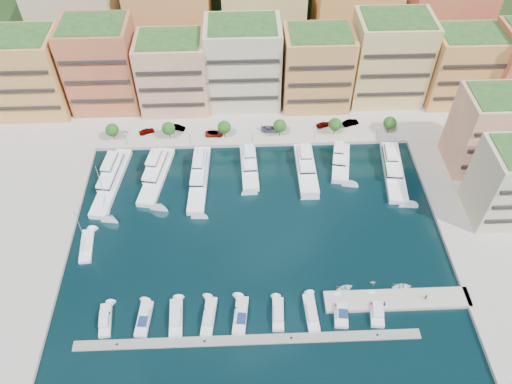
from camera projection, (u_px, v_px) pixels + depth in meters
ground at (257, 227)px, 123.95m from camera, size 400.00×400.00×0.00m
north_quay at (249, 83)px, 166.27m from camera, size 220.00×64.00×2.00m
hillside at (246, 13)px, 199.03m from camera, size 240.00×40.00×58.00m
south_pontoon at (248, 340)px, 103.39m from camera, size 72.00×2.20×0.35m
finger_pier at (397, 301)px, 109.73m from camera, size 32.00×5.00×2.00m
apartment_0 at (26, 74)px, 146.59m from camera, size 22.00×16.50×24.80m
apartment_1 at (102, 65)px, 147.81m from camera, size 20.00×16.50×26.80m
apartment_2 at (173, 73)px, 148.47m from camera, size 20.00×15.50×22.80m
apartment_3 at (243, 64)px, 149.30m from camera, size 22.00×16.50×25.80m
apartment_4 at (317, 69)px, 149.25m from camera, size 20.00×15.50×23.80m
apartment_5 at (389, 59)px, 150.11m from camera, size 22.00×16.50×26.80m
apartment_6 at (461, 67)px, 150.79m from camera, size 20.00×15.50×22.80m
apartment_east_a at (490, 131)px, 130.26m from camera, size 18.00×14.50×22.80m
backblock_0 at (78, 24)px, 161.31m from camera, size 26.00×18.00×30.00m
backblock_1 at (171, 22)px, 162.11m from camera, size 26.00×18.00×30.00m
backblock_2 at (263, 20)px, 162.91m from camera, size 26.00×18.00×30.00m
backblock_3 at (354, 18)px, 163.71m from camera, size 26.00×18.00×30.00m
backblock_4 at (444, 17)px, 164.51m from camera, size 26.00×18.00×30.00m
tree_0 at (112, 130)px, 142.29m from camera, size 3.80×3.80×5.65m
tree_1 at (168, 129)px, 142.71m from camera, size 3.80×3.80×5.65m
tree_2 at (224, 127)px, 143.14m from camera, size 3.80×3.80×5.65m
tree_3 at (280, 126)px, 143.57m from camera, size 3.80×3.80×5.65m
tree_4 at (335, 124)px, 143.99m from camera, size 3.80×3.80×5.65m
tree_5 at (390, 123)px, 144.42m from camera, size 3.80×3.80×5.65m
lamppost_0 at (126, 137)px, 141.49m from camera, size 0.30×0.30×4.20m
lamppost_1 at (189, 136)px, 141.97m from camera, size 0.30×0.30×4.20m
lamppost_2 at (252, 134)px, 142.45m from camera, size 0.30×0.30×4.20m
lamppost_3 at (315, 133)px, 142.93m from camera, size 0.30×0.30×4.20m
lamppost_4 at (377, 131)px, 143.41m from camera, size 0.30×0.30×4.20m
yacht_0 at (112, 178)px, 134.01m from camera, size 7.83×25.42×7.30m
yacht_1 at (157, 173)px, 135.42m from camera, size 8.57×22.19×7.30m
yacht_2 at (199, 175)px, 134.79m from camera, size 5.55×24.75×7.30m
yacht_3 at (249, 165)px, 137.56m from camera, size 4.87×16.99×7.30m
yacht_4 at (306, 166)px, 137.31m from camera, size 5.17×19.19×7.30m
yacht_5 at (341, 160)px, 138.80m from camera, size 7.14×15.64×7.30m
yacht_6 at (393, 168)px, 136.71m from camera, size 7.28×23.34×7.30m
cruiser_0 at (105, 320)px, 105.88m from camera, size 3.24×8.03×2.55m
cruiser_1 at (144, 319)px, 106.07m from camera, size 3.31×8.41×2.66m
cruiser_2 at (176, 318)px, 106.28m from camera, size 3.16×9.01×2.55m
cruiser_3 at (209, 317)px, 106.46m from camera, size 3.50×9.35×2.55m
cruiser_4 at (241, 316)px, 106.61m from camera, size 3.77×9.19×2.66m
cruiser_5 at (278, 314)px, 106.87m from camera, size 2.85×7.97×2.55m
cruiser_6 at (311, 313)px, 107.05m from camera, size 2.89×9.15×2.55m
cruiser_7 at (341, 312)px, 107.20m from camera, size 3.64×7.64×2.66m
cruiser_8 at (377, 311)px, 107.44m from camera, size 3.74×7.97×2.55m
sailboat_1 at (87, 247)px, 119.53m from camera, size 3.75×10.01×13.20m
sailboat_2 at (106, 202)px, 129.29m from camera, size 2.78×8.42×13.20m
tender_2 at (402, 288)px, 111.50m from camera, size 4.89×3.85×0.92m
tender_1 at (373, 282)px, 112.59m from camera, size 1.37×1.19×0.71m
tender_0 at (345, 289)px, 111.35m from camera, size 4.74×4.13×0.82m
car_0 at (147, 131)px, 146.59m from camera, size 4.77×3.32×1.51m
car_1 at (178, 127)px, 147.78m from camera, size 4.55×2.63×1.42m
car_2 at (214, 133)px, 145.87m from camera, size 5.30×2.52×1.46m
car_3 at (270, 129)px, 147.17m from camera, size 5.60×2.79×1.56m
car_4 at (324, 124)px, 148.68m from camera, size 4.70×2.88×1.50m
car_5 at (351, 123)px, 149.15m from camera, size 5.23×3.22×1.63m
person_0 at (384, 304)px, 107.11m from camera, size 0.70×0.77×1.75m
person_1 at (426, 297)px, 108.40m from camera, size 0.80×0.64×1.60m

